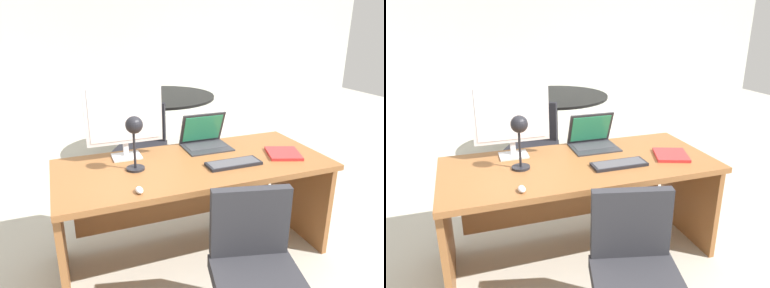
{
  "view_description": "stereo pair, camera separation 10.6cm",
  "coord_description": "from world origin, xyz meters",
  "views": [
    {
      "loc": [
        -0.83,
        -2.11,
        1.67
      ],
      "look_at": [
        0.0,
        0.04,
        0.86
      ],
      "focal_mm": 33.53,
      "sensor_mm": 36.0,
      "label": 1
    },
    {
      "loc": [
        -0.73,
        -2.15,
        1.67
      ],
      "look_at": [
        0.0,
        0.04,
        0.86
      ],
      "focal_mm": 33.53,
      "sensor_mm": 36.0,
      "label": 2
    }
  ],
  "objects": [
    {
      "name": "ground",
      "position": [
        0.0,
        1.5,
        0.0
      ],
      "size": [
        12.0,
        12.0,
        0.0
      ],
      "primitive_type": "plane",
      "color": "#B7B2A3"
    },
    {
      "name": "back_wall",
      "position": [
        0.0,
        4.0,
        1.4
      ],
      "size": [
        10.0,
        0.1,
        2.8
      ],
      "primitive_type": "cube",
      "color": "silver",
      "rests_on": "ground"
    },
    {
      "name": "desk",
      "position": [
        0.0,
        0.05,
        0.54
      ],
      "size": [
        1.85,
        0.81,
        0.74
      ],
      "color": "brown",
      "rests_on": "ground"
    },
    {
      "name": "monitor",
      "position": [
        -0.41,
        0.26,
        1.04
      ],
      "size": [
        0.53,
        0.16,
        0.53
      ],
      "color": "silver",
      "rests_on": "desk"
    },
    {
      "name": "laptop",
      "position": [
        0.19,
        0.29,
        0.81
      ],
      "size": [
        0.34,
        0.29,
        0.26
      ],
      "color": "#2D2D33",
      "rests_on": "desk"
    },
    {
      "name": "keyboard",
      "position": [
        0.23,
        -0.14,
        0.75
      ],
      "size": [
        0.37,
        0.14,
        0.02
      ],
      "color": "black",
      "rests_on": "desk"
    },
    {
      "name": "mouse",
      "position": [
        -0.45,
        -0.31,
        0.75
      ],
      "size": [
        0.04,
        0.07,
        0.03
      ],
      "color": "silver",
      "rests_on": "desk"
    },
    {
      "name": "desk_lamp",
      "position": [
        -0.4,
        0.0,
        1.0
      ],
      "size": [
        0.12,
        0.14,
        0.37
      ],
      "color": "black",
      "rests_on": "desk"
    },
    {
      "name": "book",
      "position": [
        0.65,
        -0.1,
        0.75
      ],
      "size": [
        0.3,
        0.31,
        0.02
      ],
      "color": "red",
      "rests_on": "desk"
    },
    {
      "name": "office_chair",
      "position": [
        0.04,
        -0.79,
        0.33
      ],
      "size": [
        0.56,
        0.57,
        0.82
      ],
      "color": "black",
      "rests_on": "ground"
    },
    {
      "name": "meeting_table",
      "position": [
        0.36,
        2.05,
        0.59
      ],
      "size": [
        1.31,
        1.31,
        0.78
      ],
      "color": "black",
      "rests_on": "ground"
    },
    {
      "name": "meeting_chair_near",
      "position": [
        -0.07,
        1.27,
        0.35
      ],
      "size": [
        0.63,
        0.64,
        0.86
      ],
      "color": "black",
      "rests_on": "ground"
    }
  ]
}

